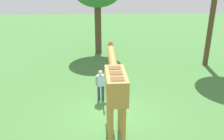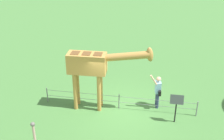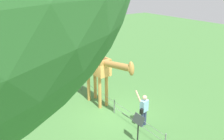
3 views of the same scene
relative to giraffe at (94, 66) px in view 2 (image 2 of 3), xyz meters
The scene contains 5 objects.
ground_plane 2.41m from the giraffe, ahead, with size 60.00×60.00×0.00m, color #427538.
giraffe is the anchor object (origin of this frame).
visitor 3.14m from the giraffe, 10.83° to the left, with size 0.56×0.57×1.77m.
info_sign 3.87m from the giraffe, ahead, with size 0.56×0.21×1.32m.
wire_fence 2.07m from the giraffe, ahead, with size 7.05×0.05×0.75m.
Camera 2 is at (1.62, -10.94, 7.48)m, focal length 45.60 mm.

